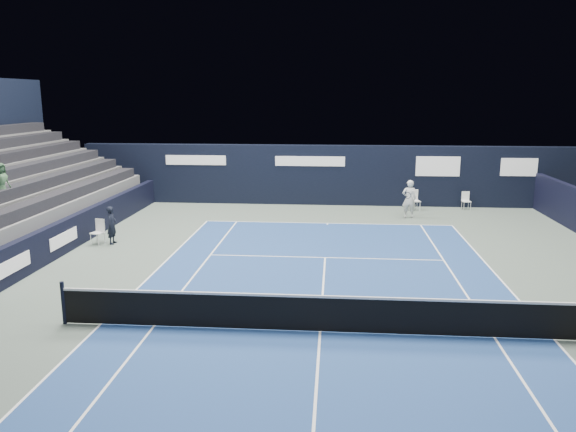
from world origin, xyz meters
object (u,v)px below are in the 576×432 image
Objects in this scene: folding_chair_back_a at (414,196)px; tennis_player at (409,199)px; tennis_net at (320,312)px; line_judge_chair at (99,230)px; folding_chair_back_b at (466,199)px.

tennis_player is (-0.49, -1.88, 0.21)m from folding_chair_back_a.
tennis_net reaches higher than folding_chair_back_a.
line_judge_chair is at bearing -155.07° from tennis_player.
tennis_net reaches higher than folding_chair_back_b.
line_judge_chair reaches higher than folding_chair_back_b.
line_judge_chair is at bearing -160.22° from folding_chair_back_b.
folding_chair_back_b is 0.50× the size of tennis_player.
tennis_player reaches higher than line_judge_chair.
line_judge_chair is at bearing -164.82° from folding_chair_back_a.
folding_chair_back_a is at bearing -179.27° from folding_chair_back_b.
folding_chair_back_b is 17.59m from line_judge_chair.
folding_chair_back_b is (2.63, 0.38, -0.17)m from folding_chair_back_a.
folding_chair_back_a is 15.89m from tennis_net.
folding_chair_back_b is at bearing 35.92° from tennis_player.
tennis_player is (12.51, 5.81, 0.34)m from line_judge_chair.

